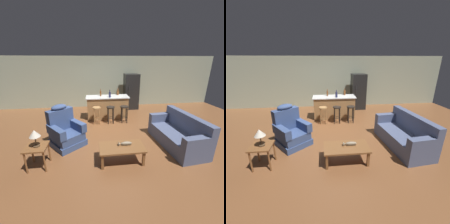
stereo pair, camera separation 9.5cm
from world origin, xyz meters
TOP-DOWN VIEW (x-y plane):
  - ground_plane at (0.00, 0.00)m, footprint 12.00×12.00m
  - back_wall at (0.00, 3.12)m, footprint 12.00×0.05m
  - coffee_table at (0.05, -1.72)m, footprint 1.10×0.60m
  - fish_figurine at (0.14, -1.66)m, footprint 0.34×0.10m
  - couch at (1.85, -1.14)m, footprint 1.02×1.97m
  - recliner_near_lamp at (-1.45, -0.70)m, footprint 1.18×1.18m
  - end_table at (-1.93, -1.68)m, footprint 0.48×0.48m
  - table_lamp at (-1.91, -1.69)m, footprint 0.24×0.24m
  - kitchen_island at (0.00, 1.35)m, footprint 1.80×0.70m
  - bar_stool_left at (-0.49, 0.72)m, footprint 0.32×0.32m
  - bar_stool_middle at (0.06, 0.72)m, footprint 0.32×0.32m
  - bar_stool_right at (0.61, 0.72)m, footprint 0.32×0.32m
  - refrigerator at (1.33, 2.55)m, footprint 0.70×0.69m
  - bottle_tall_green at (0.08, 1.16)m, footprint 0.09×0.09m
  - bottle_short_amber at (0.48, 1.55)m, footprint 0.09×0.09m
  - bottle_wine_dark at (-0.28, 1.46)m, footprint 0.07×0.07m

SIDE VIEW (x-z plane):
  - ground_plane at x=0.00m, z-range 0.00..0.00m
  - couch at x=1.85m, z-range -0.13..0.81m
  - coffee_table at x=0.05m, z-range 0.15..0.57m
  - recliner_near_lamp at x=-1.45m, z-range -0.18..1.02m
  - end_table at x=-1.93m, z-range 0.18..0.74m
  - fish_figurine at x=0.14m, z-range 0.41..0.51m
  - bar_stool_left at x=-0.49m, z-range 0.13..0.81m
  - bar_stool_middle at x=0.06m, z-range 0.13..0.81m
  - bar_stool_right at x=0.61m, z-range 0.13..0.81m
  - kitchen_island at x=0.00m, z-range 0.00..0.95m
  - table_lamp at x=-1.91m, z-range 0.66..1.07m
  - refrigerator at x=1.33m, z-range 0.00..1.76m
  - bottle_short_amber at x=0.48m, z-range 0.92..1.20m
  - bottle_wine_dark at x=-0.28m, z-range 0.91..1.21m
  - bottle_tall_green at x=0.08m, z-range 0.91..1.22m
  - back_wall at x=0.00m, z-range 0.00..2.60m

